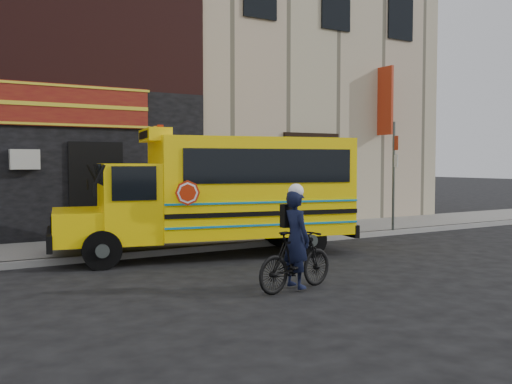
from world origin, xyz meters
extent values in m
plane|color=black|center=(0.00, 0.00, 0.00)|extent=(120.00, 120.00, 0.00)
cube|color=gray|center=(0.00, 2.60, 0.07)|extent=(40.00, 0.20, 0.15)
cube|color=#64625D|center=(0.00, 4.10, 0.07)|extent=(40.00, 3.00, 0.15)
cube|color=tan|center=(0.00, 10.50, 6.15)|extent=(20.00, 10.00, 12.00)
cube|color=black|center=(-5.00, 5.55, 2.15)|extent=(10.00, 0.30, 4.00)
cube|color=#341311|center=(-5.00, 5.55, 5.65)|extent=(10.00, 0.28, 3.00)
cube|color=maroon|center=(-5.00, 5.38, 3.65)|extent=(6.50, 0.12, 1.10)
cube|color=black|center=(-3.20, 5.40, 1.40)|extent=(1.30, 0.10, 2.50)
cube|color=#9E2A12|center=(7.00, 5.15, 4.35)|extent=(0.10, 0.70, 2.40)
cylinder|color=black|center=(-4.14, 1.57, 0.40)|extent=(0.84, 0.44, 0.80)
cylinder|color=black|center=(-3.76, 3.43, 0.40)|extent=(0.84, 0.44, 0.80)
cylinder|color=black|center=(0.36, 0.63, 0.40)|extent=(0.84, 0.44, 0.80)
cylinder|color=black|center=(0.75, 2.49, 0.40)|extent=(0.84, 0.44, 0.80)
cube|color=yellow|center=(-4.39, 2.59, 0.80)|extent=(1.39, 2.16, 0.70)
cube|color=black|center=(-4.93, 2.70, 0.55)|extent=(0.53, 2.03, 0.35)
cube|color=yellow|center=(-3.31, 2.36, 1.30)|extent=(1.60, 2.30, 1.70)
cube|color=black|center=(-3.87, 2.48, 1.70)|extent=(0.43, 1.77, 0.90)
cube|color=yellow|center=(-0.52, 1.78, 1.62)|extent=(4.85, 3.07, 2.25)
cube|color=black|center=(1.71, 1.32, 0.55)|extent=(0.57, 2.18, 0.30)
cube|color=black|center=(-0.65, 0.68, 2.10)|extent=(3.83, 0.83, 0.75)
cube|color=yellow|center=(-2.73, 2.24, 2.78)|extent=(0.82, 1.67, 0.28)
cylinder|color=#B22207|center=(-2.55, 0.88, 1.55)|extent=(0.52, 0.14, 0.52)
cylinder|color=#404844|center=(4.88, 2.55, 1.69)|extent=(0.07, 0.07, 3.38)
cube|color=#9E2A12|center=(4.87, 2.47, 2.75)|extent=(0.09, 0.29, 0.42)
cube|color=white|center=(4.87, 2.47, 2.22)|extent=(0.09, 0.29, 0.37)
imported|color=black|center=(-1.84, -2.00, 0.51)|extent=(1.77, 0.81, 1.03)
imported|color=black|center=(-1.84, -2.00, 0.83)|extent=(0.44, 0.63, 1.66)
camera|label=1|loc=(-7.36, -9.89, 2.18)|focal=40.00mm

